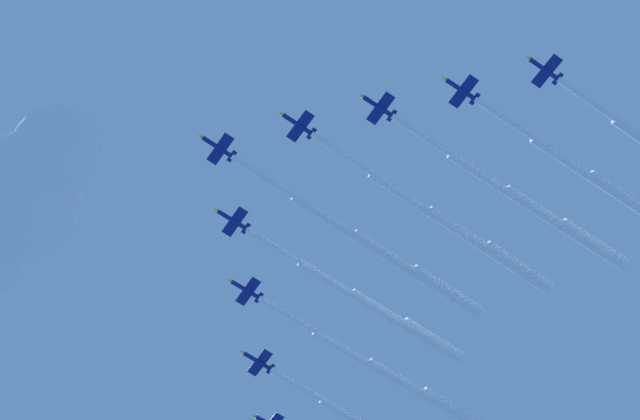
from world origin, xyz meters
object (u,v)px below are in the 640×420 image
Objects in this scene: jet_port_mid at (541,212)px; jet_port_outer at (625,198)px; jet_starboard_mid at (403,382)px; jet_starboard_inner at (384,312)px; jet_port_inner at (465,234)px; jet_lead at (391,257)px.

jet_port_mid is 20.11m from jet_port_outer.
jet_port_mid is 1.00× the size of jet_starboard_mid.
jet_starboard_mid reaches higher than jet_starboard_inner.
jet_port_outer is at bearing 4.66° from jet_starboard_mid.
jet_starboard_inner is (-28.97, -1.59, -1.09)m from jet_port_inner.
jet_port_mid is at bearing 31.35° from jet_port_inner.
jet_port_inner is at bearing -145.86° from jet_port_outer.
jet_lead is at bearing -34.90° from jet_starboard_inner.
jet_port_inner is 1.02× the size of jet_port_outer.
jet_lead is 58.40m from jet_port_outer.
jet_lead is at bearing -145.69° from jet_port_outer.
jet_lead is 19.31m from jet_port_inner.
jet_port_mid is at bearing -5.83° from jet_starboard_mid.
jet_starboard_inner is 0.94× the size of jet_port_mid.
jet_lead is 38.51m from jet_port_mid.
jet_port_outer is (32.54, 22.06, -3.64)m from jet_port_inner.
jet_starboard_inner is at bearing -158.96° from jet_port_outer.
jet_port_inner reaches higher than jet_starboard_inner.
jet_port_outer is at bearing 34.14° from jet_port_inner.
jet_port_mid is (45.54, 11.69, -0.07)m from jet_starboard_inner.
jet_port_inner is 29.03m from jet_starboard_inner.
jet_port_mid reaches higher than jet_lead.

